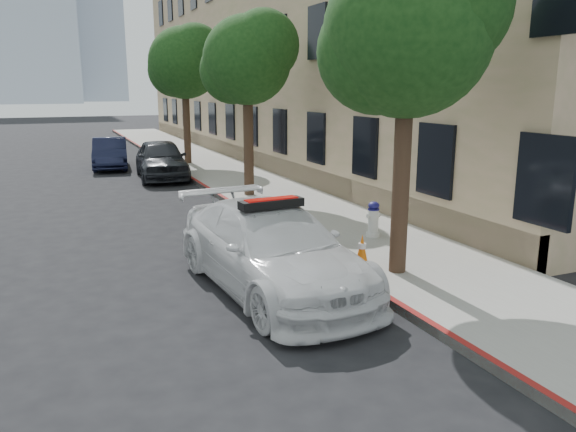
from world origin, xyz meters
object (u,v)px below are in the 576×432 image
(parked_car_far, at_px, (110,153))
(fire_hydrant, at_px, (373,220))
(parked_car_mid, at_px, (161,159))
(traffic_cone, at_px, (362,252))
(police_car, at_px, (272,249))

(parked_car_far, height_order, fire_hydrant, parked_car_far)
(parked_car_mid, height_order, traffic_cone, parked_car_mid)
(traffic_cone, bearing_deg, fire_hydrant, 53.47)
(fire_hydrant, bearing_deg, parked_car_mid, 101.34)
(police_car, distance_m, traffic_cone, 1.73)
(traffic_cone, bearing_deg, police_car, 177.32)
(police_car, xyz_separation_m, parked_car_far, (-0.90, 16.28, -0.08))
(parked_car_mid, distance_m, fire_hydrant, 11.17)
(parked_car_mid, relative_size, parked_car_far, 1.10)
(parked_car_far, relative_size, fire_hydrant, 4.95)
(police_car, xyz_separation_m, traffic_cone, (1.71, -0.08, -0.25))
(parked_car_mid, bearing_deg, parked_car_far, 116.94)
(parked_car_mid, distance_m, parked_car_far, 3.88)
(police_car, bearing_deg, parked_car_mid, 83.16)
(fire_hydrant, distance_m, traffic_cone, 2.38)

